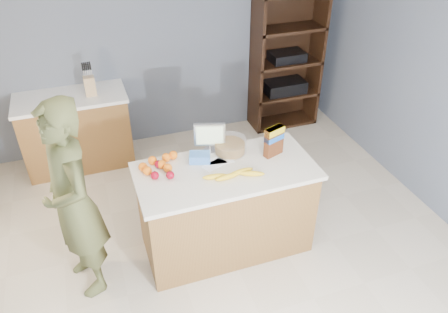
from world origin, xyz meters
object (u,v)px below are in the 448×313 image
object	(u,v)px
person	(73,203)
counter_peninsula	(226,212)
tv	(210,136)
cereal_box	(274,139)
shelving_unit	(285,63)

from	to	relation	value
person	counter_peninsula	bearing A→B (deg)	72.59
counter_peninsula	tv	world-z (taller)	tv
cereal_box	person	bearing A→B (deg)	-177.23
tv	cereal_box	world-z (taller)	tv
shelving_unit	tv	world-z (taller)	shelving_unit
counter_peninsula	tv	xyz separation A→B (m)	(-0.04, 0.32, 0.64)
person	cereal_box	distance (m)	1.76
person	cereal_box	bearing A→B (deg)	74.94
cereal_box	tv	bearing A→B (deg)	154.56
tv	cereal_box	bearing A→B (deg)	-25.44
shelving_unit	person	size ratio (longest dim) A/B	1.02
cereal_box	counter_peninsula	bearing A→B (deg)	-171.03
person	tv	bearing A→B (deg)	87.21
person	cereal_box	world-z (taller)	person
person	tv	xyz separation A→B (m)	(1.23, 0.33, 0.18)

